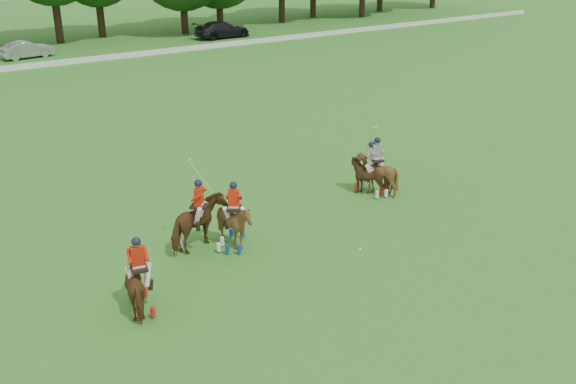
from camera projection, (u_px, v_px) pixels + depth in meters
ground at (310, 298)px, 18.65m from camera, size 180.00×180.00×0.00m
boundary_rail at (10, 68)px, 47.61m from camera, size 120.00×0.10×0.44m
car_mid at (27, 50)px, 52.08m from camera, size 4.31×2.07×1.36m
car_right at (222, 30)px, 61.39m from camera, size 5.51×2.36×1.58m
polo_red_a at (140, 284)px, 17.76m from camera, size 1.19×1.96×2.26m
polo_red_b at (201, 224)px, 21.14m from camera, size 2.32×2.33×3.01m
polo_red_c at (235, 224)px, 21.30m from camera, size 1.93×1.97×2.33m
polo_stripe_a at (370, 175)px, 25.70m from camera, size 1.65×1.80×2.15m
polo_stripe_b at (376, 173)px, 25.59m from camera, size 1.68×1.80×2.90m
polo_ball at (360, 250)px, 21.30m from camera, size 0.09×0.09×0.09m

